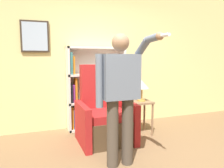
% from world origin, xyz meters
% --- Properties ---
extents(wall_back, '(8.00, 0.11, 2.80)m').
position_xyz_m(wall_back, '(-0.01, 2.03, 1.40)').
color(wall_back, '#DBCC84').
rests_on(wall_back, ground_plane).
extents(bookcase, '(1.13, 0.28, 1.59)m').
position_xyz_m(bookcase, '(-0.29, 1.87, 0.79)').
color(bookcase, silver).
rests_on(bookcase, ground_plane).
extents(armchair, '(0.87, 0.80, 1.27)m').
position_xyz_m(armchair, '(-0.28, 1.16, 0.39)').
color(armchair, '#4C3823').
rests_on(armchair, ground_plane).
extents(person_standing, '(0.61, 0.78, 1.69)m').
position_xyz_m(person_standing, '(-0.35, 0.28, 0.98)').
color(person_standing, '#473D33').
rests_on(person_standing, ground_plane).
extents(side_table, '(0.35, 0.35, 0.61)m').
position_xyz_m(side_table, '(0.45, 1.22, 0.47)').
color(side_table, '#846647').
rests_on(side_table, ground_plane).
extents(table_lamp, '(0.27, 0.27, 0.38)m').
position_xyz_m(table_lamp, '(0.45, 1.22, 0.90)').
color(table_lamp, gold).
rests_on(table_lamp, side_table).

